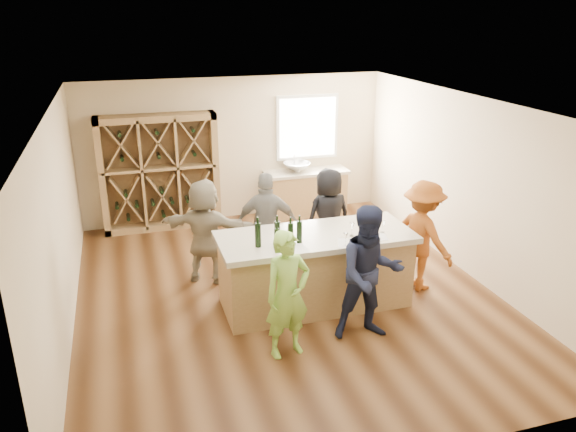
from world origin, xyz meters
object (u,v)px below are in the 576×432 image
object	(u,v)px
person_near_right	(370,274)
person_far_right	(328,217)
wine_bottle_a	(258,235)
wine_bottle_b	(277,238)
tasting_counter_base	(315,272)
person_far_mid	(267,225)
wine_bottle_d	(291,233)
wine_bottle_c	(277,232)
person_far_left	(205,231)
person_near_left	(288,295)
person_server	(422,236)
wine_bottle_e	(299,232)
wine_rack	(160,173)
sink	(297,167)

from	to	relation	value
person_near_right	person_far_right	world-z (taller)	person_near_right
wine_bottle_a	person_far_right	size ratio (longest dim) A/B	0.21
wine_bottle_b	tasting_counter_base	bearing A→B (deg)	24.34
wine_bottle_a	person_far_mid	distance (m)	1.44
wine_bottle_d	person_near_right	size ratio (longest dim) A/B	0.17
wine_bottle_c	person_far_mid	size ratio (longest dim) A/B	0.19
person_far_left	person_far_mid	bearing A→B (deg)	-156.72
person_near_left	person_far_right	xyz separation A→B (m)	(1.42, 2.36, -0.00)
person_far_mid	person_far_left	world-z (taller)	person_far_mid
wine_bottle_c	person_server	distance (m)	2.33
wine_bottle_e	wine_bottle_b	bearing A→B (deg)	-164.79
wine_rack	sink	size ratio (longest dim) A/B	4.06
wine_bottle_c	person_far_right	bearing A→B (deg)	48.23
wine_bottle_d	person_near_right	distance (m)	1.17
wine_bottle_c	person_far_mid	xyz separation A→B (m)	(0.20, 1.27, -0.39)
person_far_right	wine_bottle_b	bearing A→B (deg)	42.75
wine_bottle_a	person_server	distance (m)	2.60
tasting_counter_base	wine_rack	bearing A→B (deg)	116.06
wine_bottle_c	person_near_left	distance (m)	1.03
sink	person_far_mid	world-z (taller)	person_far_mid
wine_rack	person_near_right	size ratio (longest dim) A/B	1.23
wine_bottle_d	person_near_left	xyz separation A→B (m)	(-0.30, -0.85, -0.42)
wine_bottle_d	person_near_left	distance (m)	1.00
sink	wine_bottle_e	xyz separation A→B (m)	(-1.19, -3.83, 0.22)
wine_rack	person_server	xyz separation A→B (m)	(3.50, -3.67, -0.26)
sink	wine_bottle_a	bearing A→B (deg)	-114.75
person_near_left	person_far_mid	distance (m)	2.22
tasting_counter_base	person_near_right	xyz separation A→B (m)	(0.37, -0.99, 0.39)
wine_rack	wine_bottle_b	bearing A→B (deg)	-73.71
wine_bottle_e	person_far_right	distance (m)	1.84
person_far_right	person_near_right	bearing A→B (deg)	74.99
person_near_right	person_far_right	size ratio (longest dim) A/B	1.11
person_far_right	wine_rack	bearing A→B (deg)	-51.20
person_near_left	person_far_right	size ratio (longest dim) A/B	1.00
person_near_right	person_server	xyz separation A→B (m)	(1.32, 1.03, -0.05)
person_far_mid	wine_bottle_b	bearing A→B (deg)	97.30
wine_bottle_b	person_far_mid	world-z (taller)	person_far_mid
wine_bottle_b	person_near_left	xyz separation A→B (m)	(-0.09, -0.77, -0.41)
wine_bottle_e	person_server	world-z (taller)	person_server
person_far_left	person_near_left	bearing A→B (deg)	133.68
wine_bottle_b	wine_bottle_c	world-z (taller)	wine_bottle_c
wine_bottle_b	person_far_right	size ratio (longest dim) A/B	0.17
wine_rack	sink	world-z (taller)	wine_rack
person_far_mid	person_far_left	distance (m)	0.96
wine_rack	wine_bottle_d	bearing A→B (deg)	-70.60
wine_bottle_d	person_far_right	distance (m)	1.92
wine_rack	wine_bottle_c	distance (m)	4.03
wine_bottle_a	person_near_right	world-z (taller)	person_near_right
wine_bottle_b	person_far_mid	size ratio (longest dim) A/B	0.16
wine_bottle_a	person_server	size ratio (longest dim) A/B	0.20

